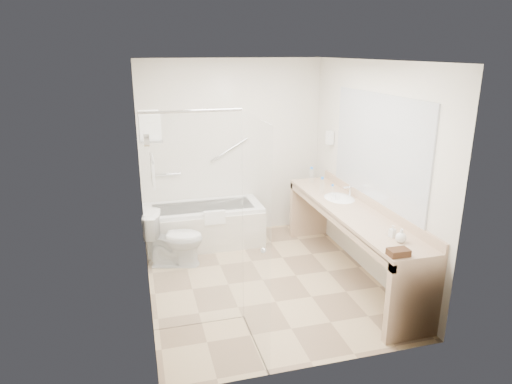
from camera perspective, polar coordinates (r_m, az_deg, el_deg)
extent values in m
plane|color=tan|center=(5.50, 0.83, -10.92)|extent=(3.20, 3.20, 0.00)
cube|color=white|center=(4.84, 0.97, 16.13)|extent=(2.60, 3.20, 0.10)
cube|color=beige|center=(6.53, -2.99, 5.40)|extent=(2.60, 0.10, 2.50)
cube|color=beige|center=(3.60, 7.96, -4.96)|extent=(2.60, 0.10, 2.50)
cube|color=beige|center=(4.84, -14.06, 0.59)|extent=(0.10, 3.20, 2.50)
cube|color=beige|center=(5.52, 14.00, 2.63)|extent=(0.10, 3.20, 2.50)
cube|color=white|center=(6.40, -6.57, -4.09)|extent=(1.60, 0.70, 0.55)
cube|color=beige|center=(6.08, -6.04, -5.51)|extent=(1.60, 0.02, 0.50)
cube|color=white|center=(6.01, -5.19, -3.19)|extent=(0.28, 0.06, 0.18)
cylinder|color=silver|center=(6.44, -11.17, 2.16)|extent=(0.40, 0.03, 0.03)
cylinder|color=silver|center=(6.49, -3.35, 5.30)|extent=(0.53, 0.03, 0.33)
cube|color=silver|center=(4.27, -7.54, -4.13)|extent=(0.90, 0.01, 2.10)
cube|color=silver|center=(3.94, -0.11, -5.86)|extent=(0.02, 0.90, 2.10)
cylinder|color=silver|center=(4.01, -8.14, 9.96)|extent=(0.90, 0.02, 0.02)
sphere|color=silver|center=(3.84, 0.92, -7.36)|extent=(0.05, 0.05, 0.05)
cylinder|color=silver|center=(3.56, -13.52, 6.27)|extent=(0.04, 0.10, 0.10)
cube|color=silver|center=(5.08, -13.08, 6.67)|extent=(0.24, 0.55, 0.02)
cylinder|color=silver|center=(5.13, -12.91, 4.26)|extent=(0.02, 0.55, 0.02)
cube|color=white|center=(5.16, -12.79, 2.53)|extent=(0.03, 0.42, 0.32)
cube|color=white|center=(5.07, -13.12, 7.29)|extent=(0.22, 0.40, 0.08)
cube|color=white|center=(5.06, -13.19, 8.25)|extent=(0.22, 0.40, 0.08)
cube|color=white|center=(5.05, -13.26, 9.21)|extent=(0.22, 0.40, 0.08)
cube|color=tan|center=(5.39, 11.87, -2.31)|extent=(0.55, 2.70, 0.05)
cube|color=tan|center=(5.48, 14.35, -1.31)|extent=(0.03, 2.70, 0.10)
cube|color=tan|center=(5.30, 9.36, -3.13)|extent=(0.04, 2.70, 0.08)
cube|color=tan|center=(4.54, 19.09, -12.73)|extent=(0.55, 0.08, 0.80)
cube|color=tan|center=(6.65, 6.61, -2.10)|extent=(0.55, 0.08, 0.80)
ellipsoid|color=white|center=(5.74, 10.36, -1.03)|extent=(0.40, 0.52, 0.14)
cylinder|color=silver|center=(5.77, 11.72, 0.13)|extent=(0.03, 0.03, 0.14)
cube|color=#AEB3BA|center=(5.32, 14.92, 5.35)|extent=(0.02, 2.00, 1.20)
cube|color=silver|center=(6.37, 9.20, 6.71)|extent=(0.08, 0.10, 0.18)
imported|color=white|center=(5.81, -10.15, -5.78)|extent=(0.78, 0.55, 0.70)
cube|color=#452D18|center=(4.28, 17.38, -7.21)|extent=(0.19, 0.13, 0.06)
imported|color=silver|center=(4.68, 16.65, -5.08)|extent=(0.09, 0.13, 0.06)
imported|color=silver|center=(4.57, 17.68, -5.38)|extent=(0.12, 0.14, 0.11)
cylinder|color=silver|center=(5.71, 9.51, 0.02)|extent=(0.05, 0.05, 0.15)
cylinder|color=blue|center=(5.68, 9.56, 0.85)|extent=(0.03, 0.03, 0.02)
cylinder|color=silver|center=(6.32, 6.94, 2.03)|extent=(0.07, 0.07, 0.19)
cylinder|color=blue|center=(6.29, 6.98, 3.00)|extent=(0.04, 0.04, 0.03)
cylinder|color=silver|center=(5.87, 8.25, 0.74)|extent=(0.07, 0.07, 0.18)
cylinder|color=blue|center=(5.84, 8.30, 1.74)|extent=(0.03, 0.03, 0.03)
cylinder|color=silver|center=(5.60, 9.66, -0.69)|extent=(0.08, 0.08, 0.08)
cylinder|color=silver|center=(5.59, 10.15, -0.77)|extent=(0.07, 0.07, 0.08)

